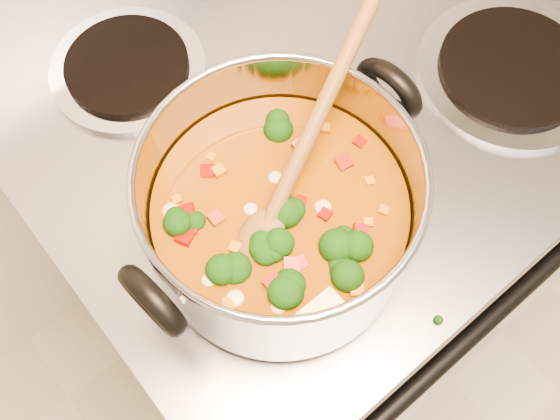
% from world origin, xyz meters
% --- Properties ---
extents(electric_range, '(0.79, 0.72, 1.08)m').
position_xyz_m(electric_range, '(0.05, 1.16, 0.47)').
color(electric_range, gray).
rests_on(electric_range, ground).
extents(stockpot, '(0.33, 0.27, 0.16)m').
position_xyz_m(stockpot, '(-0.14, 1.01, 1.00)').
color(stockpot, '#9E9EA5').
rests_on(stockpot, electric_range).
extents(wooden_spoon, '(0.27, 0.14, 0.12)m').
position_xyz_m(wooden_spoon, '(-0.13, 1.02, 1.04)').
color(wooden_spoon, brown).
rests_on(wooden_spoon, stockpot).
extents(cooktop_crumbs, '(0.06, 0.28, 0.01)m').
position_xyz_m(cooktop_crumbs, '(-0.28, 0.99, 0.92)').
color(cooktop_crumbs, black).
rests_on(cooktop_crumbs, electric_range).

